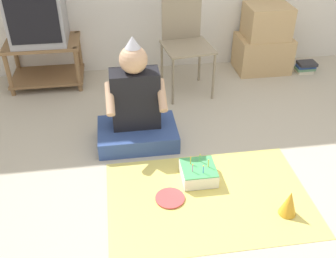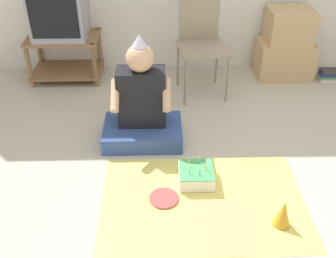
{
  "view_description": "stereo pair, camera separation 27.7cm",
  "coord_description": "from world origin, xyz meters",
  "px_view_note": "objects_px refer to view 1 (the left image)",
  "views": [
    {
      "loc": [
        -0.75,
        -1.88,
        1.92
      ],
      "look_at": [
        -0.42,
        0.39,
        0.35
      ],
      "focal_mm": 42.0,
      "sensor_mm": 36.0,
      "label": 1
    },
    {
      "loc": [
        -0.47,
        -1.9,
        1.92
      ],
      "look_at": [
        -0.42,
        0.39,
        0.35
      ],
      "focal_mm": 42.0,
      "sensor_mm": 36.0,
      "label": 2
    }
  ],
  "objects_px": {
    "person_seated": "(136,110)",
    "party_hat_blue": "(289,203)",
    "tv": "(37,15)",
    "cardboard_box_stack": "(264,41)",
    "birthday_cake": "(198,173)",
    "book_pile": "(306,67)",
    "folding_chair": "(185,39)",
    "paper_plate": "(170,198)"
  },
  "relations": [
    {
      "from": "party_hat_blue",
      "to": "person_seated",
      "type": "bearing_deg",
      "value": 132.93
    },
    {
      "from": "person_seated",
      "to": "party_hat_blue",
      "type": "bearing_deg",
      "value": -47.07
    },
    {
      "from": "paper_plate",
      "to": "cardboard_box_stack",
      "type": "bearing_deg",
      "value": 55.26
    },
    {
      "from": "tv",
      "to": "party_hat_blue",
      "type": "xyz_separation_m",
      "value": [
        1.73,
        -2.11,
        -0.62
      ]
    },
    {
      "from": "person_seated",
      "to": "party_hat_blue",
      "type": "distance_m",
      "value": 1.34
    },
    {
      "from": "cardboard_box_stack",
      "to": "birthday_cake",
      "type": "bearing_deg",
      "value": -122.12
    },
    {
      "from": "tv",
      "to": "paper_plate",
      "type": "relative_size",
      "value": 2.54
    },
    {
      "from": "tv",
      "to": "person_seated",
      "type": "bearing_deg",
      "value": -53.97
    },
    {
      "from": "book_pile",
      "to": "birthday_cake",
      "type": "height_order",
      "value": "birthday_cake"
    },
    {
      "from": "tv",
      "to": "paper_plate",
      "type": "bearing_deg",
      "value": -62.06
    },
    {
      "from": "person_seated",
      "to": "birthday_cake",
      "type": "relative_size",
      "value": 3.63
    },
    {
      "from": "folding_chair",
      "to": "birthday_cake",
      "type": "xyz_separation_m",
      "value": [
        -0.14,
        -1.39,
        -0.47
      ]
    },
    {
      "from": "person_seated",
      "to": "party_hat_blue",
      "type": "relative_size",
      "value": 4.85
    },
    {
      "from": "person_seated",
      "to": "paper_plate",
      "type": "xyz_separation_m",
      "value": [
        0.16,
        -0.73,
        -0.27
      ]
    },
    {
      "from": "cardboard_box_stack",
      "to": "person_seated",
      "type": "xyz_separation_m",
      "value": [
        -1.46,
        -1.14,
        -0.05
      ]
    },
    {
      "from": "folding_chair",
      "to": "person_seated",
      "type": "distance_m",
      "value": 1.03
    },
    {
      "from": "birthday_cake",
      "to": "party_hat_blue",
      "type": "height_order",
      "value": "party_hat_blue"
    },
    {
      "from": "tv",
      "to": "birthday_cake",
      "type": "xyz_separation_m",
      "value": [
        1.22,
        -1.69,
        -0.66
      ]
    },
    {
      "from": "cardboard_box_stack",
      "to": "birthday_cake",
      "type": "relative_size",
      "value": 2.9
    },
    {
      "from": "person_seated",
      "to": "folding_chair",
      "type": "bearing_deg",
      "value": 57.29
    },
    {
      "from": "cardboard_box_stack",
      "to": "folding_chair",
      "type": "bearing_deg",
      "value": -161.94
    },
    {
      "from": "cardboard_box_stack",
      "to": "book_pile",
      "type": "distance_m",
      "value": 0.55
    },
    {
      "from": "cardboard_box_stack",
      "to": "tv",
      "type": "bearing_deg",
      "value": -179.91
    },
    {
      "from": "folding_chair",
      "to": "tv",
      "type": "bearing_deg",
      "value": 167.79
    },
    {
      "from": "folding_chair",
      "to": "cardboard_box_stack",
      "type": "relative_size",
      "value": 1.24
    },
    {
      "from": "folding_chair",
      "to": "cardboard_box_stack",
      "type": "xyz_separation_m",
      "value": [
        0.92,
        0.3,
        -0.19
      ]
    },
    {
      "from": "folding_chair",
      "to": "book_pile",
      "type": "xyz_separation_m",
      "value": [
        1.38,
        0.16,
        -0.46
      ]
    },
    {
      "from": "cardboard_box_stack",
      "to": "party_hat_blue",
      "type": "bearing_deg",
      "value": -104.75
    },
    {
      "from": "tv",
      "to": "folding_chair",
      "type": "distance_m",
      "value": 1.41
    },
    {
      "from": "book_pile",
      "to": "party_hat_blue",
      "type": "xyz_separation_m",
      "value": [
        -1.02,
        -1.97,
        0.04
      ]
    },
    {
      "from": "tv",
      "to": "folding_chair",
      "type": "relative_size",
      "value": 0.58
    },
    {
      "from": "birthday_cake",
      "to": "party_hat_blue",
      "type": "distance_m",
      "value": 0.66
    },
    {
      "from": "book_pile",
      "to": "birthday_cake",
      "type": "xyz_separation_m",
      "value": [
        -1.52,
        -1.56,
        -0.0
      ]
    },
    {
      "from": "party_hat_blue",
      "to": "paper_plate",
      "type": "bearing_deg",
      "value": 161.9
    },
    {
      "from": "folding_chair",
      "to": "book_pile",
      "type": "height_order",
      "value": "folding_chair"
    },
    {
      "from": "book_pile",
      "to": "person_seated",
      "type": "height_order",
      "value": "person_seated"
    },
    {
      "from": "tv",
      "to": "cardboard_box_stack",
      "type": "relative_size",
      "value": 0.72
    },
    {
      "from": "person_seated",
      "to": "paper_plate",
      "type": "distance_m",
      "value": 0.79
    },
    {
      "from": "party_hat_blue",
      "to": "cardboard_box_stack",
      "type": "bearing_deg",
      "value": 75.25
    },
    {
      "from": "folding_chair",
      "to": "person_seated",
      "type": "bearing_deg",
      "value": -122.71
    },
    {
      "from": "folding_chair",
      "to": "birthday_cake",
      "type": "bearing_deg",
      "value": -95.91
    },
    {
      "from": "tv",
      "to": "person_seated",
      "type": "xyz_separation_m",
      "value": [
        0.83,
        -1.14,
        -0.43
      ]
    }
  ]
}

